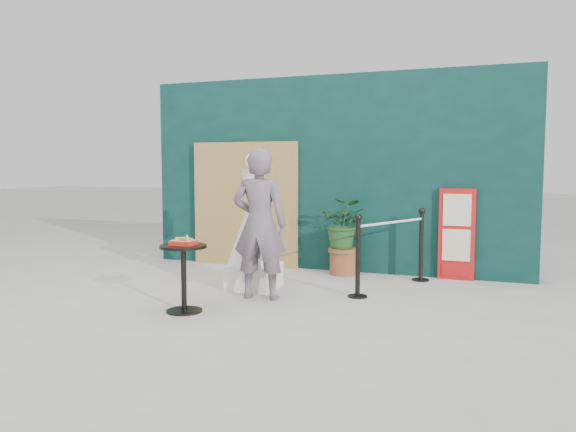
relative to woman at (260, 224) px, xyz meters
name	(u,v)px	position (x,y,z in m)	size (l,w,h in m)	color
ground	(248,320)	(0.27, -0.93, -0.92)	(60.00, 60.00, 0.00)	#ADAAA5
back_wall	(332,174)	(0.27, 2.22, 0.58)	(6.00, 0.30, 3.00)	black
bamboo_fence	(245,204)	(-1.13, 2.01, 0.08)	(1.80, 0.08, 2.00)	tan
woman	(260,224)	(0.00, 0.00, 0.00)	(0.67, 0.44, 1.83)	slate
menu_board	(457,234)	(2.17, 2.02, -0.27)	(0.50, 0.07, 1.30)	red
statue	(254,233)	(-0.29, 0.48, -0.18)	(0.70, 0.70, 1.80)	silver
cafe_table	(184,268)	(-0.53, -0.89, -0.42)	(0.52, 0.52, 0.75)	black
food_basket	(183,242)	(-0.53, -0.88, -0.13)	(0.26, 0.19, 0.11)	red
planter	(344,230)	(0.57, 1.82, -0.25)	(0.67, 0.58, 1.14)	#945430
stanchion_barrier	(392,251)	(1.41, 1.13, -0.42)	(0.84, 1.54, 1.03)	black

